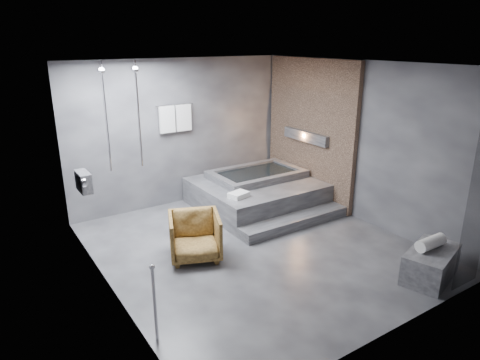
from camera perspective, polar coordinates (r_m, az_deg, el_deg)
room at (r=6.65m, az=3.74°, el=6.13°), size 5.00×5.04×2.82m
tub_deck at (r=8.38m, az=2.17°, el=-1.80°), size 2.20×2.00×0.50m
tub_step at (r=7.58m, az=7.34°, el=-5.50°), size 2.20×0.36×0.18m
concrete_bench at (r=6.49m, az=24.06°, el=-10.18°), size 1.05×0.76×0.42m
driftwood_chair at (r=6.43m, az=-6.04°, el=-7.47°), size 0.97×0.98×0.69m
rolled_towel at (r=6.39m, az=24.09°, el=-7.65°), size 0.48×0.17×0.17m
deck_towel at (r=7.45m, az=-0.18°, el=-1.98°), size 0.38×0.32×0.09m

